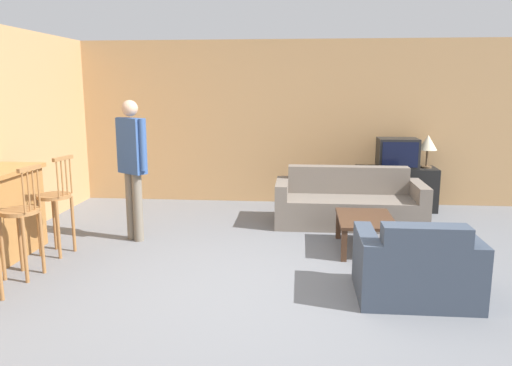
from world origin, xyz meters
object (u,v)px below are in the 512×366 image
at_px(tv, 397,153).
at_px(table_lamp, 428,144).
at_px(bar_chair_far, 56,204).
at_px(armchair_near, 416,269).
at_px(person_by_window, 132,161).
at_px(couch_far, 349,204).
at_px(bar_chair_mid, 21,220).
at_px(tv_unit, 395,188).
at_px(coffee_table, 365,222).

bearing_deg(tv, table_lamp, 0.39).
relative_size(bar_chair_far, tv, 1.89).
bearing_deg(armchair_near, bar_chair_far, 166.88).
height_order(table_lamp, person_by_window, person_by_window).
relative_size(couch_far, person_by_window, 1.17).
bearing_deg(person_by_window, couch_far, 19.88).
relative_size(armchair_near, table_lamp, 2.07).
bearing_deg(bar_chair_mid, tv_unit, 37.19).
relative_size(coffee_table, table_lamp, 1.84).
distance_m(couch_far, table_lamp, 1.71).
xyz_separation_m(tv_unit, person_by_window, (-3.49, -1.88, 0.66)).
relative_size(armchair_near, person_by_window, 0.60).
bearing_deg(person_by_window, table_lamp, 25.54).
relative_size(bar_chair_far, person_by_window, 0.65).
bearing_deg(couch_far, bar_chair_far, -155.11).
height_order(bar_chair_mid, bar_chair_far, same).
height_order(bar_chair_far, couch_far, bar_chair_far).
height_order(armchair_near, person_by_window, person_by_window).
height_order(couch_far, armchair_near, couch_far).
relative_size(bar_chair_mid, bar_chair_far, 1.00).
relative_size(tv_unit, table_lamp, 2.40).
distance_m(table_lamp, person_by_window, 4.36).
bearing_deg(table_lamp, coffee_table, -119.67).
xyz_separation_m(coffee_table, person_by_window, (-2.79, 0.14, 0.66)).
bearing_deg(person_by_window, coffee_table, -2.81).
bearing_deg(tv_unit, bar_chair_far, -149.38).
distance_m(armchair_near, person_by_window, 3.48).
bearing_deg(couch_far, coffee_table, -85.55).
bearing_deg(bar_chair_mid, person_by_window, 61.87).
height_order(bar_chair_far, armchair_near, bar_chair_far).
distance_m(tv_unit, person_by_window, 4.02).
distance_m(bar_chair_mid, bar_chair_far, 0.70).
bearing_deg(table_lamp, person_by_window, -154.46).
bearing_deg(tv, tv_unit, 90.00).
xyz_separation_m(coffee_table, tv_unit, (0.71, 2.02, -0.00)).
height_order(couch_far, table_lamp, table_lamp).
relative_size(bar_chair_mid, person_by_window, 0.65).
bearing_deg(table_lamp, bar_chair_mid, -145.54).
bearing_deg(armchair_near, tv_unit, 82.78).
distance_m(bar_chair_far, tv, 4.88).
bearing_deg(coffee_table, couch_far, 94.45).
bearing_deg(bar_chair_mid, armchair_near, -2.72).
distance_m(coffee_table, table_lamp, 2.42).
relative_size(armchair_near, tv, 1.74).
relative_size(bar_chair_far, coffee_table, 1.22).
relative_size(armchair_near, coffee_table, 1.12).
height_order(couch_far, coffee_table, couch_far).
xyz_separation_m(bar_chair_mid, tv_unit, (4.19, 3.18, -0.25)).
xyz_separation_m(bar_chair_mid, table_lamp, (4.63, 3.18, 0.45)).
height_order(bar_chair_mid, tv_unit, bar_chair_mid).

